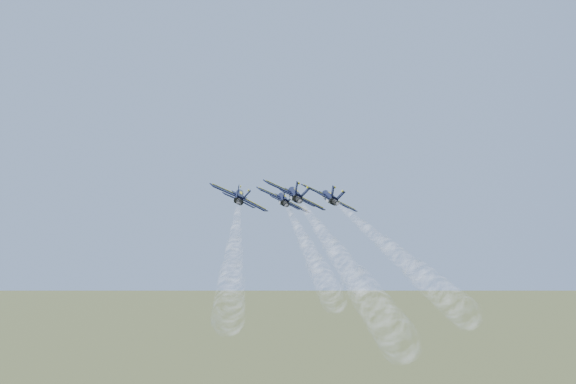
% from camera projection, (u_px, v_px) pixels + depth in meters
% --- Properties ---
extents(jet_lead, '(9.83, 14.66, 5.12)m').
position_uv_depth(jet_lead, '(283.00, 199.00, 124.02)').
color(jet_lead, black).
extents(jet_left, '(9.83, 14.66, 5.12)m').
position_uv_depth(jet_left, '(239.00, 197.00, 113.28)').
color(jet_left, black).
extents(jet_right, '(9.83, 14.66, 5.12)m').
position_uv_depth(jet_right, '(329.00, 197.00, 115.46)').
color(jet_right, black).
extents(jet_slot, '(9.83, 14.66, 5.12)m').
position_uv_depth(jet_slot, '(294.00, 195.00, 104.83)').
color(jet_slot, black).
extents(smoke_trail_lead, '(24.53, 63.16, 3.01)m').
position_uv_depth(smoke_trail_lead, '(325.00, 181.00, 72.98)').
color(smoke_trail_lead, white).
extents(smoke_trail_left, '(24.53, 63.16, 3.01)m').
position_uv_depth(smoke_trail_left, '(253.00, 173.00, 62.24)').
color(smoke_trail_left, white).
extents(smoke_trail_right, '(24.53, 63.16, 3.01)m').
position_uv_depth(smoke_trail_right, '(414.00, 175.00, 64.41)').
color(smoke_trail_right, white).
extents(smoke_trail_slot, '(24.53, 63.16, 3.01)m').
position_uv_depth(smoke_trail_slot, '(363.00, 165.00, 53.79)').
color(smoke_trail_slot, white).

